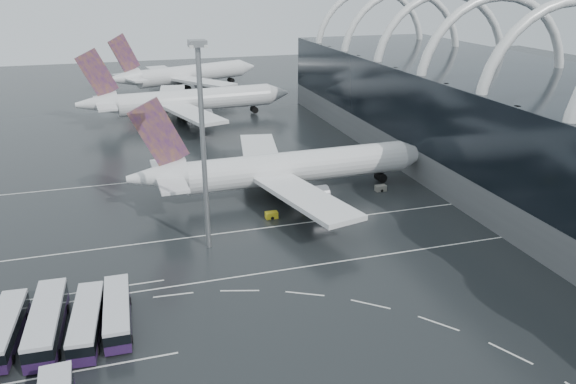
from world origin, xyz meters
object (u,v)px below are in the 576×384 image
object	(u,v)px
bus_row_near_b	(47,322)
bus_row_near_c	(87,321)
airliner_gate_c	(185,75)
gse_cart_belly_a	(308,206)
bus_row_near_d	(117,312)
gse_cart_belly_e	(269,180)
gse_cart_belly_c	(272,215)
airliner_main	(285,169)
gse_cart_belly_d	(381,188)
floodlight_mast	(202,123)
airliner_gate_b	(185,101)
bus_row_near_a	(5,330)
gse_cart_belly_b	(321,173)

from	to	relation	value
bus_row_near_b	bus_row_near_c	bearing A→B (deg)	-99.42
airliner_gate_c	bus_row_near_b	distance (m)	145.01
bus_row_near_c	gse_cart_belly_a	xyz separation A→B (m)	(35.24, 26.97, -1.18)
bus_row_near_d	gse_cart_belly_e	size ratio (longest dim) A/B	6.14
gse_cart_belly_a	gse_cart_belly_c	xyz separation A→B (m)	(-6.96, -1.85, 0.03)
gse_cart_belly_e	airliner_main	bearing A→B (deg)	-79.70
gse_cart_belly_d	floodlight_mast	bearing A→B (deg)	-158.61
airliner_gate_b	gse_cart_belly_a	bearing A→B (deg)	-85.59
airliner_gate_b	airliner_gate_c	world-z (taller)	airliner_gate_b
airliner_gate_c	bus_row_near_a	world-z (taller)	airliner_gate_c
gse_cart_belly_a	bus_row_near_d	bearing A→B (deg)	-140.87
gse_cart_belly_a	gse_cart_belly_b	size ratio (longest dim) A/B	0.99
bus_row_near_d	floodlight_mast	distance (m)	27.39
gse_cart_belly_e	bus_row_near_d	bearing A→B (deg)	-125.66
floodlight_mast	airliner_main	bearing A→B (deg)	45.47
airliner_gate_c	gse_cart_belly_d	xyz separation A→B (m)	(22.05, -110.65, -4.58)
floodlight_mast	gse_cart_belly_d	distance (m)	41.38
airliner_gate_c	bus_row_near_b	world-z (taller)	airliner_gate_c
gse_cart_belly_a	gse_cart_belly_e	size ratio (longest dim) A/B	0.95
airliner_gate_b	gse_cart_belly_d	size ratio (longest dim) A/B	29.31
gse_cart_belly_a	bus_row_near_a	bearing A→B (deg)	-149.31
bus_row_near_c	floodlight_mast	bearing A→B (deg)	-38.71
airliner_gate_b	floodlight_mast	world-z (taller)	floodlight_mast
airliner_gate_b	gse_cart_belly_c	size ratio (longest dim) A/B	29.10
floodlight_mast	gse_cart_belly_e	size ratio (longest dim) A/B	14.61
gse_cart_belly_a	gse_cart_belly_b	xyz separation A→B (m)	(8.33, 15.90, 0.01)
bus_row_near_c	gse_cart_belly_c	distance (m)	37.84
gse_cart_belly_b	gse_cart_belly_e	distance (m)	11.33
bus_row_near_a	bus_row_near_c	world-z (taller)	bus_row_near_c
gse_cart_belly_d	gse_cart_belly_e	bearing A→B (deg)	151.73
bus_row_near_a	gse_cart_belly_a	xyz separation A→B (m)	(43.72, 25.95, -1.15)
airliner_gate_c	gse_cart_belly_c	size ratio (longest dim) A/B	27.12
gse_cart_belly_b	gse_cart_belly_c	xyz separation A→B (m)	(-15.29, -17.76, 0.02)
bus_row_near_b	gse_cart_belly_b	world-z (taller)	bus_row_near_b
gse_cart_belly_b	gse_cart_belly_c	size ratio (longest dim) A/B	0.96
airliner_gate_c	bus_row_near_c	xyz separation A→B (m)	(-29.11, -141.97, -3.42)
airliner_main	airliner_gate_c	size ratio (longest dim) A/B	1.04
gse_cart_belly_d	gse_cart_belly_a	bearing A→B (deg)	-164.72
gse_cart_belly_a	bus_row_near_b	bearing A→B (deg)	-146.51
airliner_gate_c	bus_row_near_b	bearing A→B (deg)	-125.68
gse_cart_belly_e	gse_cart_belly_b	bearing A→B (deg)	7.24
gse_cart_belly_c	gse_cart_belly_e	world-z (taller)	gse_cart_belly_e
gse_cart_belly_b	gse_cart_belly_c	bearing A→B (deg)	-130.73
airliner_main	bus_row_near_b	size ratio (longest dim) A/B	4.10
gse_cart_belly_b	gse_cart_belly_c	world-z (taller)	gse_cart_belly_c
airliner_gate_c	gse_cart_belly_b	xyz separation A→B (m)	(14.46, -99.09, -4.59)
bus_row_near_d	bus_row_near_b	bearing A→B (deg)	91.98
airliner_main	gse_cart_belly_b	distance (m)	13.51
gse_cart_belly_e	gse_cart_belly_d	bearing A→B (deg)	-28.27
airliner_gate_b	gse_cart_belly_e	world-z (taller)	airliner_gate_b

